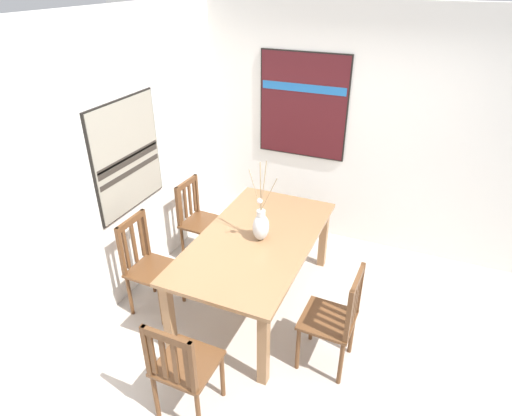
# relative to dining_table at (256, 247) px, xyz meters

# --- Properties ---
(ground_plane) EXTENTS (6.40, 6.40, 0.03)m
(ground_plane) POSITION_rel_dining_table_xyz_m (-0.27, -0.54, -0.67)
(ground_plane) COLOR #B2A89E
(wall_back) EXTENTS (6.40, 0.12, 2.70)m
(wall_back) POSITION_rel_dining_table_xyz_m (-0.27, 1.32, 0.69)
(wall_back) COLOR silver
(wall_back) RESTS_ON ground_plane
(wall_side) EXTENTS (0.12, 6.40, 2.70)m
(wall_side) POSITION_rel_dining_table_xyz_m (1.59, -0.54, 0.69)
(wall_side) COLOR silver
(wall_side) RESTS_ON ground_plane
(dining_table) EXTENTS (1.89, 1.03, 0.76)m
(dining_table) POSITION_rel_dining_table_xyz_m (0.00, 0.00, 0.00)
(dining_table) COLOR #8E6642
(dining_table) RESTS_ON ground_plane
(centerpiece_vase) EXTENTS (0.20, 0.28, 0.76)m
(centerpiece_vase) POSITION_rel_dining_table_xyz_m (0.01, -0.05, 0.25)
(centerpiece_vase) COLOR silver
(centerpiece_vase) RESTS_ON dining_table
(chair_0) EXTENTS (0.43, 0.43, 0.96)m
(chair_0) POSITION_rel_dining_table_xyz_m (-0.46, -0.90, -0.15)
(chair_0) COLOR brown
(chair_0) RESTS_ON ground_plane
(chair_1) EXTENTS (0.42, 0.42, 0.98)m
(chair_1) POSITION_rel_dining_table_xyz_m (-0.47, 0.91, -0.16)
(chair_1) COLOR brown
(chair_1) RESTS_ON ground_plane
(chair_2) EXTENTS (0.44, 0.44, 0.94)m
(chair_2) POSITION_rel_dining_table_xyz_m (0.47, 0.90, -0.17)
(chair_2) COLOR brown
(chair_2) RESTS_ON ground_plane
(chair_3) EXTENTS (0.42, 0.42, 0.92)m
(chair_3) POSITION_rel_dining_table_xyz_m (-1.35, -0.02, -0.17)
(chair_3) COLOR brown
(chair_3) RESTS_ON ground_plane
(painting_on_back_wall) EXTENTS (0.92, 0.05, 1.07)m
(painting_on_back_wall) POSITION_rel_dining_table_xyz_m (-0.13, 1.25, 0.77)
(painting_on_back_wall) COLOR black
(painting_on_side_wall) EXTENTS (0.05, 1.03, 1.18)m
(painting_on_side_wall) POSITION_rel_dining_table_xyz_m (1.53, 0.08, 0.94)
(painting_on_side_wall) COLOR black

